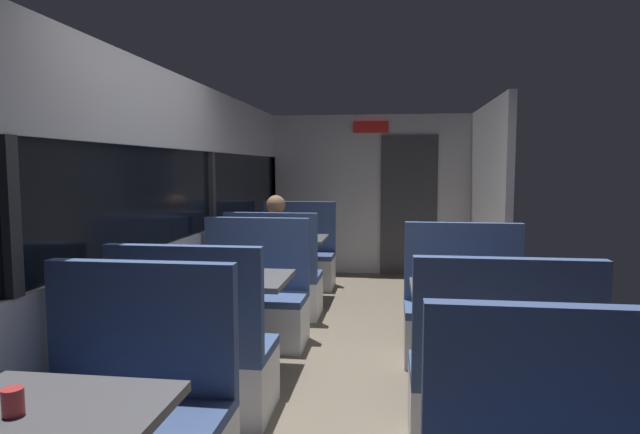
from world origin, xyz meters
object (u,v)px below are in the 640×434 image
at_px(dining_table_far_window, 287,246).
at_px(dining_table_rear_aisle, 479,304).
at_px(bench_rear_aisle_facing_end, 498,393).
at_px(bench_mid_window_facing_entry, 253,307).
at_px(bench_far_window_facing_entry, 298,262).
at_px(seated_passenger, 276,264).
at_px(dining_table_mid_window, 228,290).
at_px(coffee_cup_primary, 13,402).
at_px(coffee_cup_secondary, 225,270).
at_px(bench_far_window_facing_end, 274,285).
at_px(bench_near_window_facing_entry, 128,432).
at_px(bench_mid_window_facing_end, 196,364).
at_px(bench_rear_aisle_facing_entry, 464,321).

xyz_separation_m(dining_table_far_window, dining_table_rear_aisle, (1.79, -2.47, 0.00)).
bearing_deg(bench_rear_aisle_facing_end, bench_mid_window_facing_entry, 138.23).
xyz_separation_m(bench_far_window_facing_entry, seated_passenger, (0.00, -1.33, 0.21)).
distance_m(bench_mid_window_facing_entry, dining_table_far_window, 1.61).
bearing_deg(dining_table_mid_window, bench_mid_window_facing_entry, 90.00).
height_order(bench_mid_window_facing_entry, coffee_cup_primary, bench_mid_window_facing_entry).
bearing_deg(coffee_cup_secondary, bench_far_window_facing_end, 88.89).
relative_size(bench_near_window_facing_entry, seated_passenger, 0.87).
bearing_deg(dining_table_far_window, bench_mid_window_facing_end, -90.00).
bearing_deg(coffee_cup_secondary, bench_rear_aisle_facing_end, -26.51).
xyz_separation_m(seated_passenger, coffee_cup_primary, (-0.02, -3.92, 0.25)).
relative_size(bench_near_window_facing_entry, coffee_cup_secondary, 12.22).
bearing_deg(bench_far_window_facing_entry, bench_mid_window_facing_end, -90.00).
bearing_deg(bench_mid_window_facing_end, bench_rear_aisle_facing_entry, 33.81).
height_order(dining_table_mid_window, bench_far_window_facing_entry, bench_far_window_facing_entry).
height_order(bench_far_window_facing_end, bench_rear_aisle_facing_end, same).
bearing_deg(dining_table_far_window, bench_mid_window_facing_entry, -90.00).
xyz_separation_m(bench_near_window_facing_entry, bench_rear_aisle_facing_end, (1.79, 0.68, 0.00)).
bearing_deg(coffee_cup_secondary, bench_rear_aisle_facing_entry, 15.09).
relative_size(bench_near_window_facing_entry, dining_table_far_window, 1.22).
height_order(bench_mid_window_facing_entry, seated_passenger, seated_passenger).
xyz_separation_m(bench_rear_aisle_facing_entry, coffee_cup_primary, (-1.81, -2.78, 0.46)).
xyz_separation_m(bench_mid_window_facing_end, coffee_cup_primary, (-0.02, -1.58, 0.46)).
relative_size(bench_mid_window_facing_end, coffee_cup_secondary, 12.22).
distance_m(dining_table_far_window, bench_far_window_facing_entry, 0.77).
xyz_separation_m(bench_far_window_facing_end, coffee_cup_secondary, (-0.03, -1.57, 0.46)).
height_order(bench_rear_aisle_facing_entry, coffee_cup_secondary, bench_rear_aisle_facing_entry).
bearing_deg(seated_passenger, bench_near_window_facing_entry, -90.00).
height_order(bench_near_window_facing_entry, dining_table_mid_window, bench_near_window_facing_entry).
relative_size(bench_far_window_facing_end, seated_passenger, 0.87).
relative_size(seated_passenger, coffee_cup_primary, 14.00).
bearing_deg(seated_passenger, coffee_cup_primary, -90.36).
xyz_separation_m(dining_table_mid_window, seated_passenger, (0.00, 1.65, -0.10)).
bearing_deg(bench_rear_aisle_facing_end, bench_far_window_facing_end, 125.88).
xyz_separation_m(bench_far_window_facing_entry, bench_rear_aisle_facing_entry, (1.79, -2.47, 0.00)).
bearing_deg(coffee_cup_secondary, dining_table_rear_aisle, -6.53).
height_order(bench_near_window_facing_entry, bench_far_window_facing_entry, same).
xyz_separation_m(seated_passenger, coffee_cup_secondary, (-0.03, -1.64, 0.25)).
bearing_deg(bench_far_window_facing_end, bench_mid_window_facing_end, -90.00).
relative_size(bench_near_window_facing_entry, bench_rear_aisle_facing_end, 1.00).
distance_m(bench_mid_window_facing_end, seated_passenger, 2.36).
bearing_deg(coffee_cup_primary, seated_passenger, 89.64).
bearing_deg(bench_rear_aisle_facing_entry, bench_mid_window_facing_entry, 173.62).
bearing_deg(dining_table_mid_window, coffee_cup_secondary, 164.42).
relative_size(bench_far_window_facing_entry, coffee_cup_primary, 12.22).
height_order(bench_far_window_facing_entry, dining_table_rear_aisle, bench_far_window_facing_entry).
relative_size(bench_near_window_facing_entry, dining_table_mid_window, 1.22).
bearing_deg(bench_mid_window_facing_entry, dining_table_mid_window, -90.00).
bearing_deg(bench_far_window_facing_end, dining_table_far_window, 90.00).
bearing_deg(coffee_cup_primary, bench_mid_window_facing_end, 89.11).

